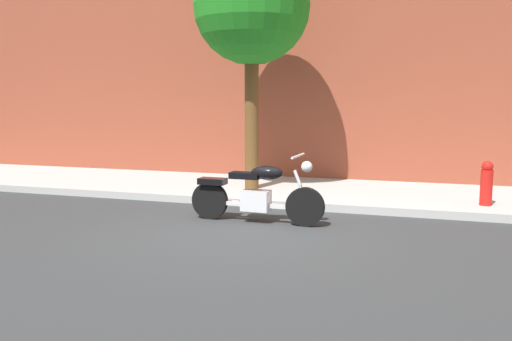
# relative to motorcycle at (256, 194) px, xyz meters

# --- Properties ---
(ground_plane) EXTENTS (60.00, 60.00, 0.00)m
(ground_plane) POSITION_rel_motorcycle_xyz_m (0.03, -0.64, -0.46)
(ground_plane) COLOR #303335
(sidewalk) EXTENTS (20.92, 3.08, 0.14)m
(sidewalk) POSITION_rel_motorcycle_xyz_m (0.03, 2.65, -0.39)
(sidewalk) COLOR #ADADAD
(sidewalk) RESTS_ON ground
(building_facade) EXTENTS (20.92, 0.50, 8.31)m
(building_facade) POSITION_rel_motorcycle_xyz_m (0.03, 4.44, 3.70)
(building_facade) COLOR brown
(building_facade) RESTS_ON ground
(motorcycle) EXTENTS (2.20, 0.70, 1.10)m
(motorcycle) POSITION_rel_motorcycle_xyz_m (0.00, 0.00, 0.00)
(motorcycle) COLOR black
(motorcycle) RESTS_ON ground
(street_tree) EXTENTS (2.30, 2.30, 4.92)m
(street_tree) POSITION_rel_motorcycle_xyz_m (-0.83, 2.33, 3.27)
(street_tree) COLOR brown
(street_tree) RESTS_ON ground
(fire_hydrant) EXTENTS (0.20, 0.20, 0.91)m
(fire_hydrant) POSITION_rel_motorcycle_xyz_m (3.54, 1.83, 0.00)
(fire_hydrant) COLOR red
(fire_hydrant) RESTS_ON ground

